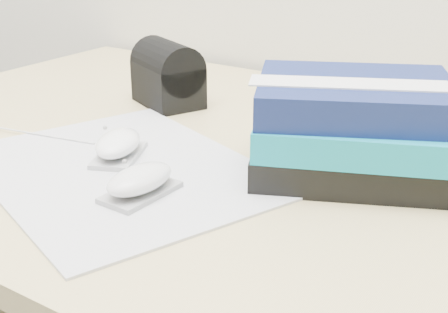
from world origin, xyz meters
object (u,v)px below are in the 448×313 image
Objects in this scene: desk at (352,307)px; mouse_rear at (118,145)px; pouch at (168,74)px; book_stack at (354,128)px; mouse_front at (140,181)px.

desk is 0.42m from mouse_rear.
mouse_rear is 0.76× the size of pouch.
desk is at bearing 87.18° from book_stack.
desk is 0.30m from book_stack.
mouse_front is at bearing -35.63° from mouse_rear.
pouch is (-0.38, 0.10, -0.01)m from book_stack.
pouch is (-0.38, 0.05, 0.29)m from desk.
book_stack is 0.39m from pouch.
book_stack reaches higher than desk.
mouse_rear is at bearing 144.37° from mouse_front.
mouse_rear is at bearing -66.41° from pouch.
mouse_front is 0.67× the size of pouch.
desk is 5.30× the size of book_stack.
mouse_front is 0.37m from pouch.
mouse_rear and mouse_front have the same top height.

